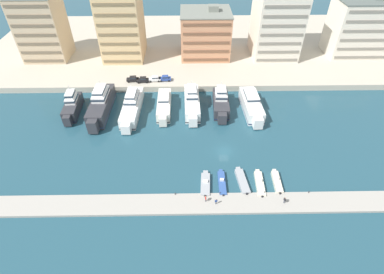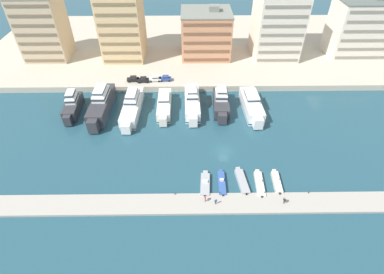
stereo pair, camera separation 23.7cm
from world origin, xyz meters
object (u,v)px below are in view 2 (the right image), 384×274
object	(u,v)px
motorboat_cream_center	(277,182)
car_blue_center_left	(165,78)
yacht_white_center	(192,102)
yacht_ivory_center_left	(164,105)
motorboat_grey_mid_left	(242,181)
yacht_charcoal_far_left	(73,105)
motorboat_grey_far_left	(205,184)
car_white_mid_left	(155,78)
yacht_charcoal_left	(101,104)
pedestrian_near_edge	(205,198)
yacht_white_mid_left	(132,106)
car_black_left	(143,79)
motorboat_cream_center_left	(259,184)
yacht_charcoal_center_right	(221,102)
pedestrian_far_side	(216,201)
car_black_far_left	(133,79)
yacht_white_mid_right	(252,105)
motorboat_blue_left	(222,183)
pedestrian_mid_deck	(284,200)

from	to	relation	value
motorboat_cream_center	car_blue_center_left	distance (m)	52.76
yacht_white_center	yacht_ivory_center_left	bearing A→B (deg)	-174.05
yacht_white_center	motorboat_grey_mid_left	distance (m)	32.69
yacht_charcoal_far_left	motorboat_grey_far_left	xyz separation A→B (m)	(38.62, -29.72, -1.90)
motorboat_grey_mid_left	motorboat_cream_center	world-z (taller)	motorboat_cream_center
yacht_charcoal_far_left	car_white_mid_left	distance (m)	27.97
motorboat_grey_mid_left	yacht_charcoal_far_left	bearing A→B (deg)	148.39
yacht_charcoal_left	motorboat_grey_mid_left	distance (m)	48.36
car_blue_center_left	pedestrian_near_edge	size ratio (longest dim) A/B	2.41
yacht_white_mid_left	yacht_ivory_center_left	size ratio (longest dim) A/B	1.24
car_white_mid_left	car_black_left	bearing A→B (deg)	-170.96
pedestrian_near_edge	motorboat_cream_center_left	bearing A→B (deg)	21.09
yacht_charcoal_left	yacht_charcoal_center_right	xyz separation A→B (m)	(36.19, 0.91, -0.37)
yacht_charcoal_left	yacht_white_center	bearing A→B (deg)	3.25
car_black_left	yacht_charcoal_left	bearing A→B (deg)	-127.85
yacht_charcoal_center_right	motorboat_grey_far_left	world-z (taller)	yacht_charcoal_center_right
motorboat_cream_center	car_black_left	size ratio (longest dim) A/B	1.76
motorboat_grey_mid_left	pedestrian_far_side	world-z (taller)	pedestrian_far_side
yacht_charcoal_center_right	car_blue_center_left	size ratio (longest dim) A/B	3.89
motorboat_grey_mid_left	car_black_far_left	xyz separation A→B (m)	(-30.93, 43.90, 2.49)
yacht_ivory_center_left	yacht_white_mid_right	bearing A→B (deg)	-1.79
motorboat_grey_far_left	yacht_white_center	bearing A→B (deg)	94.68
yacht_charcoal_far_left	motorboat_cream_center_left	size ratio (longest dim) A/B	1.78
yacht_white_center	car_black_left	world-z (taller)	yacht_white_center
motorboat_grey_mid_left	yacht_charcoal_left	bearing A→B (deg)	142.92
motorboat_blue_left	car_black_far_left	world-z (taller)	car_black_far_left
car_black_left	yacht_white_center	bearing A→B (deg)	-37.77
car_blue_center_left	pedestrian_mid_deck	xyz separation A→B (m)	(28.17, -50.60, -1.37)
motorboat_cream_center_left	car_blue_center_left	distance (m)	51.04
yacht_white_center	motorboat_blue_left	bearing A→B (deg)	-78.33
motorboat_cream_center_left	pedestrian_far_side	xyz separation A→B (m)	(-10.55, -5.68, 1.08)
yacht_charcoal_far_left	motorboat_cream_center_left	xyz separation A→B (m)	(51.16, -29.82, -1.88)
motorboat_blue_left	car_white_mid_left	distance (m)	48.24
yacht_white_mid_left	yacht_white_center	world-z (taller)	yacht_white_center
yacht_charcoal_left	pedestrian_mid_deck	world-z (taller)	yacht_charcoal_left
yacht_ivory_center_left	pedestrian_near_edge	xyz separation A→B (m)	(10.87, -35.48, -0.26)
motorboat_grey_far_left	car_black_left	distance (m)	47.96
motorboat_grey_mid_left	motorboat_cream_center_left	distance (m)	4.02
yacht_charcoal_left	motorboat_cream_center	bearing A→B (deg)	-32.38
pedestrian_mid_deck	pedestrian_far_side	xyz separation A→B (m)	(-14.70, -0.05, -0.08)
yacht_charcoal_far_left	pedestrian_near_edge	bearing A→B (deg)	-42.14
yacht_charcoal_left	pedestrian_near_edge	xyz separation A→B (m)	(29.72, -34.81, -1.18)
motorboat_grey_mid_left	car_white_mid_left	world-z (taller)	car_white_mid_left
motorboat_blue_left	car_blue_center_left	bearing A→B (deg)	108.97
yacht_white_mid_left	car_black_left	distance (m)	14.63
pedestrian_mid_deck	pedestrian_near_edge	bearing A→B (deg)	177.60
car_blue_center_left	yacht_white_mid_right	bearing A→B (deg)	-29.52
motorboat_grey_mid_left	motorboat_cream_center	xyz separation A→B (m)	(8.01, -0.40, 0.04)
motorboat_grey_far_left	pedestrian_far_side	distance (m)	6.21
yacht_white_center	yacht_white_mid_right	xyz separation A→B (m)	(18.01, -1.72, -0.20)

